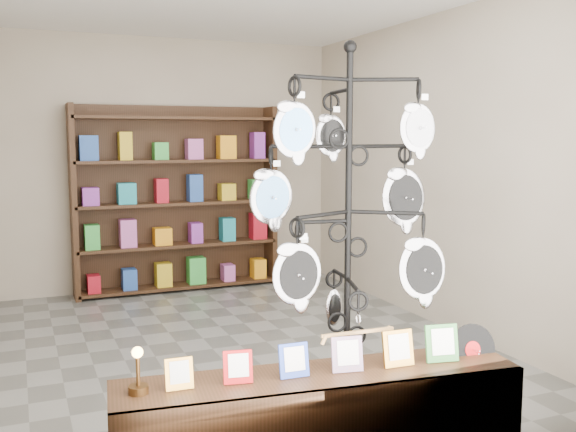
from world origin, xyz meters
TOP-DOWN VIEW (x-y plane):
  - ground at (0.00, 0.00)m, footprint 5.00×5.00m
  - room_envelope at (0.00, 0.00)m, footprint 5.00×5.00m
  - display_tree at (0.07, -1.85)m, footprint 1.22×1.12m
  - front_shelf at (-0.28, -2.20)m, footprint 2.27×0.73m
  - back_shelving at (0.00, 2.30)m, footprint 2.42×0.36m

SIDE VIEW (x-z plane):
  - ground at x=0.00m, z-range 0.00..0.00m
  - front_shelf at x=-0.28m, z-range -0.12..0.67m
  - back_shelving at x=0.00m, z-range -0.07..2.13m
  - display_tree at x=0.07m, z-range 0.19..2.57m
  - room_envelope at x=0.00m, z-range -0.65..4.35m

